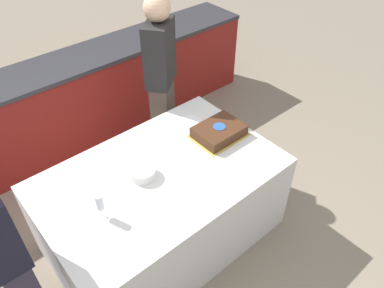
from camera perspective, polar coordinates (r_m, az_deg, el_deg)
name	(u,v)px	position (r m, az deg, el deg)	size (l,w,h in m)	color
ground_plane	(165,235)	(3.28, -4.18, -13.60)	(14.00, 14.00, 0.00)	gray
back_counter	(65,106)	(4.05, -18.74, 5.52)	(4.40, 0.58, 0.92)	maroon
dining_table	(162,206)	(2.98, -4.53, -9.42)	(1.74, 1.12, 0.75)	white
cake	(219,131)	(2.99, 4.13, 1.95)	(0.42, 0.32, 0.09)	gold
plate_stack	(142,172)	(2.67, -7.58, -4.30)	(0.20, 0.20, 0.07)	white
wine_glass	(100,203)	(2.41, -13.88, -8.73)	(0.07, 0.07, 0.19)	white
side_plate_near_cake	(191,122)	(3.15, -0.14, 3.42)	(0.19, 0.19, 0.00)	white
person_cutting_cake	(161,83)	(3.40, -4.68, 9.23)	(0.40, 0.37, 1.67)	#4C4238
person_seated_left	(5,254)	(2.44, -26.64, -14.73)	(0.22, 0.42, 1.56)	#383347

